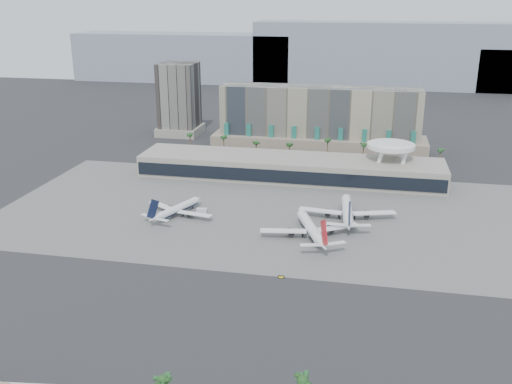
% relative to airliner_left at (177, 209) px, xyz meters
% --- Properties ---
extents(ground, '(900.00, 900.00, 0.00)m').
position_rel_airliner_left_xyz_m(ground, '(43.34, -41.40, -3.32)').
color(ground, '#232326').
rests_on(ground, ground).
extents(apron_pad, '(260.00, 130.00, 0.06)m').
position_rel_airliner_left_xyz_m(apron_pad, '(43.34, 13.60, -3.29)').
color(apron_pad, '#5B5B59').
rests_on(apron_pad, ground).
extents(mountain_ridge, '(680.00, 60.00, 70.00)m').
position_rel_airliner_left_xyz_m(mountain_ridge, '(71.22, 428.60, 26.57)').
color(mountain_ridge, gray).
rests_on(mountain_ridge, ground).
extents(hotel, '(140.00, 30.00, 42.00)m').
position_rel_airliner_left_xyz_m(hotel, '(53.34, 133.02, 13.49)').
color(hotel, gray).
rests_on(hotel, ground).
extents(office_tower, '(30.00, 30.00, 52.00)m').
position_rel_airliner_left_xyz_m(office_tower, '(-51.66, 158.60, 19.62)').
color(office_tower, black).
rests_on(office_tower, ground).
extents(terminal, '(170.00, 32.50, 14.50)m').
position_rel_airliner_left_xyz_m(terminal, '(43.34, 68.44, 3.20)').
color(terminal, '#9F988C').
rests_on(terminal, ground).
extents(saucer_structure, '(26.00, 26.00, 21.89)m').
position_rel_airliner_left_xyz_m(saucer_structure, '(98.34, 74.60, 15.14)').
color(saucer_structure, white).
rests_on(saucer_structure, ground).
extents(palm_row, '(157.80, 2.80, 13.10)m').
position_rel_airliner_left_xyz_m(palm_row, '(50.34, 103.60, 7.18)').
color(palm_row, brown).
rests_on(palm_row, ground).
extents(airliner_left, '(35.05, 36.16, 13.16)m').
position_rel_airliner_left_xyz_m(airliner_left, '(0.00, 0.00, 0.00)').
color(airliner_left, white).
rests_on(airliner_left, ground).
extents(airliner_centre, '(41.87, 43.22, 15.68)m').
position_rel_airliner_left_xyz_m(airliner_centre, '(64.49, -12.36, 0.64)').
color(airliner_centre, white).
rests_on(airliner_centre, ground).
extents(airliner_right, '(44.96, 46.43, 16.02)m').
position_rel_airliner_left_xyz_m(airliner_right, '(78.53, 11.25, 0.72)').
color(airliner_right, white).
rests_on(airliner_right, ground).
extents(service_vehicle_a, '(5.24, 3.18, 2.40)m').
position_rel_airliner_left_xyz_m(service_vehicle_a, '(10.46, 5.15, -2.12)').
color(service_vehicle_a, silver).
rests_on(service_vehicle_a, ground).
extents(service_vehicle_b, '(4.08, 2.64, 1.98)m').
position_rel_airliner_left_xyz_m(service_vehicle_b, '(64.95, -11.44, -2.33)').
color(service_vehicle_b, silver).
rests_on(service_vehicle_b, ground).
extents(taxiway_sign, '(2.41, 0.54, 1.09)m').
position_rel_airliner_left_xyz_m(taxiway_sign, '(57.91, -52.29, -2.78)').
color(taxiway_sign, black).
rests_on(taxiway_sign, ground).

